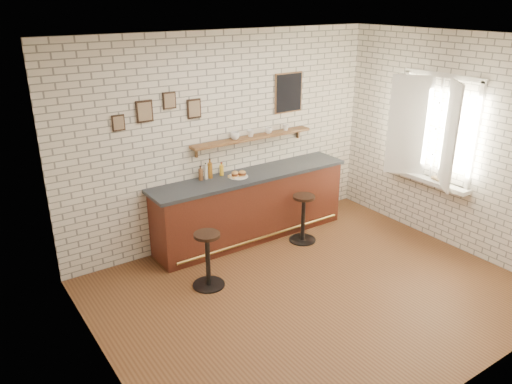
# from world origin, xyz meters

# --- Properties ---
(ground) EXTENTS (5.00, 5.00, 0.00)m
(ground) POSITION_xyz_m (0.00, 0.00, 0.00)
(ground) COLOR brown
(ground) RESTS_ON ground
(bar_counter) EXTENTS (3.10, 0.65, 1.01)m
(bar_counter) POSITION_xyz_m (0.23, 1.70, 0.51)
(bar_counter) COLOR #582417
(bar_counter) RESTS_ON ground
(sandwich_plate) EXTENTS (0.28, 0.28, 0.01)m
(sandwich_plate) POSITION_xyz_m (0.01, 1.70, 1.02)
(sandwich_plate) COLOR white
(sandwich_plate) RESTS_ON bar_counter
(ciabatta_sandwich) EXTENTS (0.24, 0.17, 0.07)m
(ciabatta_sandwich) POSITION_xyz_m (0.02, 1.70, 1.06)
(ciabatta_sandwich) COLOR tan
(ciabatta_sandwich) RESTS_ON sandwich_plate
(potato_chips) EXTENTS (0.25, 0.19, 0.00)m
(potato_chips) POSITION_xyz_m (-0.02, 1.70, 1.02)
(potato_chips) COLOR gold
(potato_chips) RESTS_ON sandwich_plate
(bitters_bottle_brown) EXTENTS (0.06, 0.06, 0.21)m
(bitters_bottle_brown) POSITION_xyz_m (-0.49, 1.88, 1.09)
(bitters_bottle_brown) COLOR brown
(bitters_bottle_brown) RESTS_ON bar_counter
(bitters_bottle_white) EXTENTS (0.06, 0.06, 0.23)m
(bitters_bottle_white) POSITION_xyz_m (-0.41, 1.88, 1.10)
(bitters_bottle_white) COLOR beige
(bitters_bottle_white) RESTS_ON bar_counter
(bitters_bottle_amber) EXTENTS (0.07, 0.07, 0.28)m
(bitters_bottle_amber) POSITION_xyz_m (-0.34, 1.88, 1.13)
(bitters_bottle_amber) COLOR #9B5E19
(bitters_bottle_amber) RESTS_ON bar_counter
(condiment_bottle_yellow) EXTENTS (0.06, 0.06, 0.19)m
(condiment_bottle_yellow) POSITION_xyz_m (-0.15, 1.88, 1.09)
(condiment_bottle_yellow) COLOR yellow
(condiment_bottle_yellow) RESTS_ON bar_counter
(bar_stool_left) EXTENTS (0.41, 0.41, 0.73)m
(bar_stool_left) POSITION_xyz_m (-0.98, 0.86, 0.39)
(bar_stool_left) COLOR black
(bar_stool_left) RESTS_ON ground
(bar_stool_right) EXTENTS (0.40, 0.40, 0.72)m
(bar_stool_right) POSITION_xyz_m (0.79, 1.16, 0.39)
(bar_stool_right) COLOR black
(bar_stool_right) RESTS_ON ground
(wall_shelf) EXTENTS (2.00, 0.18, 0.18)m
(wall_shelf) POSITION_xyz_m (0.40, 1.90, 1.48)
(wall_shelf) COLOR brown
(wall_shelf) RESTS_ON ground
(shelf_cup_a) EXTENTS (0.19, 0.19, 0.11)m
(shelf_cup_a) POSITION_xyz_m (0.09, 1.90, 1.55)
(shelf_cup_a) COLOR white
(shelf_cup_a) RESTS_ON wall_shelf
(shelf_cup_b) EXTENTS (0.15, 0.15, 0.10)m
(shelf_cup_b) POSITION_xyz_m (0.36, 1.90, 1.55)
(shelf_cup_b) COLOR white
(shelf_cup_b) RESTS_ON wall_shelf
(shelf_cup_c) EXTENTS (0.12, 0.12, 0.09)m
(shelf_cup_c) POSITION_xyz_m (0.68, 1.90, 1.54)
(shelf_cup_c) COLOR white
(shelf_cup_c) RESTS_ON wall_shelf
(shelf_cup_d) EXTENTS (0.14, 0.14, 0.09)m
(shelf_cup_d) POSITION_xyz_m (1.00, 1.90, 1.55)
(shelf_cup_d) COLOR white
(shelf_cup_d) RESTS_ON wall_shelf
(back_wall_decor) EXTENTS (2.96, 0.02, 0.56)m
(back_wall_decor) POSITION_xyz_m (0.23, 1.98, 2.05)
(back_wall_decor) COLOR black
(back_wall_decor) RESTS_ON ground
(window_sill) EXTENTS (0.20, 1.35, 0.06)m
(window_sill) POSITION_xyz_m (2.40, 0.30, 0.90)
(window_sill) COLOR white
(window_sill) RESTS_ON ground
(casement_window) EXTENTS (0.40, 1.30, 1.56)m
(casement_window) POSITION_xyz_m (2.36, 0.30, 1.65)
(casement_window) COLOR white
(casement_window) RESTS_ON ground
(book_lower) EXTENTS (0.18, 0.23, 0.02)m
(book_lower) POSITION_xyz_m (2.38, 0.13, 0.94)
(book_lower) COLOR tan
(book_lower) RESTS_ON window_sill
(book_upper) EXTENTS (0.22, 0.25, 0.02)m
(book_upper) POSITION_xyz_m (2.38, 0.15, 0.96)
(book_upper) COLOR tan
(book_upper) RESTS_ON book_lower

